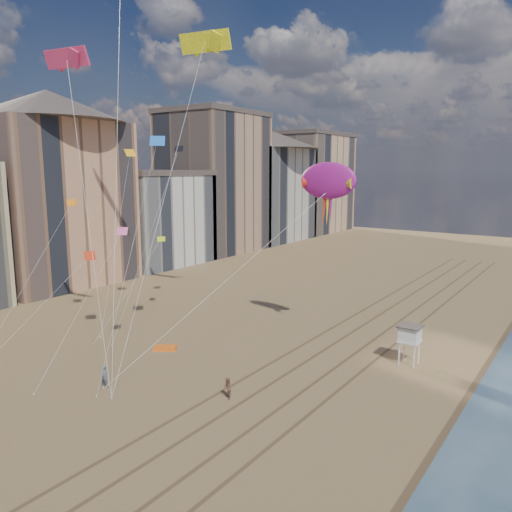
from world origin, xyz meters
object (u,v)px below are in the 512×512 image
at_px(lifeguard_stand, 410,334).
at_px(grounded_kite, 165,348).
at_px(show_kite, 328,181).
at_px(kite_flyer_a, 104,376).
at_px(kite_flyer_b, 228,388).

xyz_separation_m(lifeguard_stand, grounded_kite, (-20.47, -9.71, -2.65)).
xyz_separation_m(show_kite, kite_flyer_a, (-9.40, -19.56, -15.10)).
xyz_separation_m(grounded_kite, kite_flyer_b, (11.46, -4.85, 0.71)).
height_order(lifeguard_stand, kite_flyer_b, lifeguard_stand).
distance_m(lifeguard_stand, kite_flyer_b, 17.23).
relative_size(lifeguard_stand, kite_flyer_b, 2.16).
distance_m(grounded_kite, kite_flyer_a, 9.11).
xyz_separation_m(lifeguard_stand, kite_flyer_a, (-18.32, -18.53, -1.87)).
bearing_deg(show_kite, kite_flyer_b, -90.33).
bearing_deg(kite_flyer_b, show_kite, 125.68).
relative_size(kite_flyer_a, kite_flyer_b, 1.08).
height_order(lifeguard_stand, kite_flyer_a, lifeguard_stand).
bearing_deg(kite_flyer_a, show_kite, 57.19).
bearing_deg(grounded_kite, kite_flyer_b, -58.36).
bearing_deg(kite_flyer_b, kite_flyer_a, -120.91).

